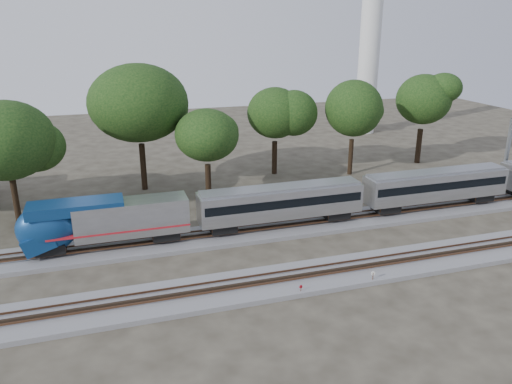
# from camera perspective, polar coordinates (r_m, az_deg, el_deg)

# --- Properties ---
(ground) EXTENTS (160.00, 160.00, 0.00)m
(ground) POSITION_cam_1_polar(r_m,az_deg,el_deg) (43.18, 0.06, -8.09)
(ground) COLOR #383328
(ground) RESTS_ON ground
(track_far) EXTENTS (160.00, 5.00, 0.73)m
(track_far) POSITION_cam_1_polar(r_m,az_deg,el_deg) (48.30, -2.07, -4.77)
(track_far) COLOR slate
(track_far) RESTS_ON ground
(track_near) EXTENTS (160.00, 5.00, 0.73)m
(track_near) POSITION_cam_1_polar(r_m,az_deg,el_deg) (39.74, 1.81, -10.33)
(track_near) COLOR slate
(track_near) RESTS_ON ground
(switch_stand_red) EXTENTS (0.28, 0.07, 0.88)m
(switch_stand_red) POSITION_cam_1_polar(r_m,az_deg,el_deg) (38.35, 5.15, -10.97)
(switch_stand_red) COLOR #512D19
(switch_stand_red) RESTS_ON ground
(switch_stand_white) EXTENTS (0.35, 0.11, 1.11)m
(switch_stand_white) POSITION_cam_1_polar(r_m,az_deg,el_deg) (40.70, 13.22, -9.32)
(switch_stand_white) COLOR #512D19
(switch_stand_white) RESTS_ON ground
(switch_lever) EXTENTS (0.52, 0.34, 0.30)m
(switch_lever) POSITION_cam_1_polar(r_m,az_deg,el_deg) (39.95, 9.95, -10.56)
(switch_lever) COLOR #512D19
(switch_lever) RESTS_ON ground
(tree_2) EXTENTS (8.80, 8.80, 12.41)m
(tree_2) POSITION_cam_1_polar(r_m,az_deg,el_deg) (54.48, -26.68, 5.30)
(tree_2) COLOR black
(tree_2) RESTS_ON ground
(tree_3) EXTENTS (10.75, 10.75, 15.16)m
(tree_3) POSITION_cam_1_polar(r_m,az_deg,el_deg) (60.51, -13.29, 9.86)
(tree_3) COLOR black
(tree_3) RESTS_ON ground
(tree_4) EXTENTS (7.61, 7.61, 10.73)m
(tree_4) POSITION_cam_1_polar(r_m,az_deg,el_deg) (56.68, -5.65, 6.48)
(tree_4) COLOR black
(tree_4) RESTS_ON ground
(tree_5) EXTENTS (8.38, 8.38, 11.81)m
(tree_5) POSITION_cam_1_polar(r_m,az_deg,el_deg) (65.94, 2.19, 9.01)
(tree_5) COLOR black
(tree_5) RESTS_ON ground
(tree_6) EXTENTS (9.04, 9.04, 12.74)m
(tree_6) POSITION_cam_1_polar(r_m,az_deg,el_deg) (66.69, 11.10, 9.35)
(tree_6) COLOR black
(tree_6) RESTS_ON ground
(tree_7) EXTENTS (9.35, 9.35, 13.18)m
(tree_7) POSITION_cam_1_polar(r_m,az_deg,el_deg) (74.92, 18.62, 9.99)
(tree_7) COLOR black
(tree_7) RESTS_ON ground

